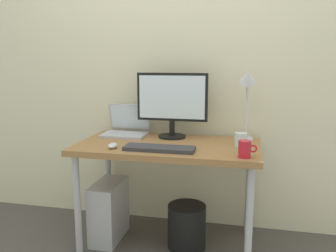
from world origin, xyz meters
TOP-DOWN VIEW (x-y plane):
  - ground_plane at (0.00, 0.00)m, footprint 6.00×6.00m
  - back_wall at (0.00, 0.39)m, footprint 4.40×0.04m
  - desk at (0.00, 0.00)m, footprint 1.21×0.65m
  - monitor at (-0.01, 0.19)m, footprint 0.51×0.20m
  - laptop at (-0.37, 0.21)m, footprint 0.32×0.28m
  - desk_lamp at (0.51, 0.20)m, footprint 0.11×0.16m
  - keyboard at (-0.01, -0.19)m, footprint 0.44×0.14m
  - mouse at (-0.31, -0.20)m, footprint 0.06×0.09m
  - coffee_mug at (0.50, -0.24)m, footprint 0.11×0.07m
  - glass_cup at (0.48, 0.02)m, footprint 0.12×0.08m
  - computer_tower at (-0.43, -0.03)m, footprint 0.18×0.36m
  - wastebasket at (0.14, -0.03)m, footprint 0.26×0.26m

SIDE VIEW (x-z plane):
  - ground_plane at x=0.00m, z-range 0.00..0.00m
  - wastebasket at x=0.14m, z-range 0.00..0.30m
  - computer_tower at x=-0.43m, z-range 0.00..0.42m
  - desk at x=0.00m, z-range 0.29..1.01m
  - keyboard at x=-0.01m, z-range 0.72..0.74m
  - mouse at x=-0.31m, z-range 0.72..0.75m
  - glass_cup at x=0.48m, z-range 0.72..0.81m
  - coffee_mug at x=0.50m, z-range 0.72..0.82m
  - laptop at x=-0.37m, z-range 0.66..0.89m
  - monitor at x=-0.01m, z-range 0.75..1.21m
  - desk_lamp at x=0.51m, z-range 0.83..1.33m
  - back_wall at x=0.00m, z-range 0.00..2.60m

